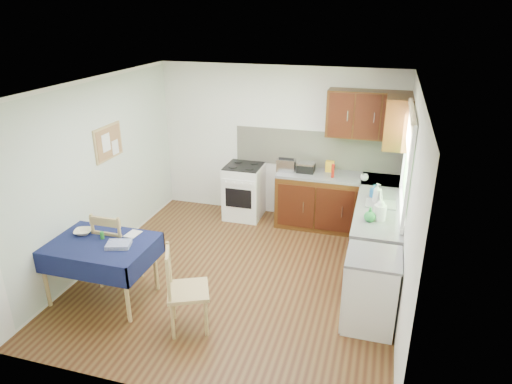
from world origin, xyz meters
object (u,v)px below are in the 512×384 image
(chair_far, at_px, (115,246))
(sandwich_press, at_px, (306,167))
(dish_rack, at_px, (381,203))
(chair_near, at_px, (183,287))
(kettle, at_px, (380,211))
(dining_table, at_px, (99,250))
(toaster, at_px, (286,165))

(chair_far, relative_size, sandwich_press, 3.86)
(chair_far, bearing_deg, dish_rack, -155.35)
(chair_far, relative_size, dish_rack, 2.64)
(chair_near, xyz_separation_m, dish_rack, (1.96, 1.97, 0.40))
(chair_near, distance_m, kettle, 2.52)
(dish_rack, xyz_separation_m, kettle, (-0.00, -0.46, 0.09))
(kettle, bearing_deg, dining_table, -158.09)
(toaster, relative_size, dish_rack, 0.74)
(dining_table, relative_size, kettle, 5.03)
(chair_near, bearing_deg, chair_far, 39.78)
(toaster, distance_m, dish_rack, 1.78)
(chair_far, height_order, dish_rack, dish_rack)
(sandwich_press, relative_size, kettle, 1.05)
(chair_far, xyz_separation_m, kettle, (3.14, 0.95, 0.47))
(chair_far, bearing_deg, toaster, -124.33)
(chair_near, relative_size, toaster, 3.44)
(chair_near, bearing_deg, dish_rack, -69.62)
(toaster, bearing_deg, sandwich_press, 0.99)
(dining_table, xyz_separation_m, chair_near, (1.19, -0.24, -0.14))
(dining_table, relative_size, dish_rack, 3.28)
(chair_far, height_order, sandwich_press, sandwich_press)
(chair_near, bearing_deg, sandwich_press, -39.34)
(dish_rack, relative_size, kettle, 1.53)
(chair_far, relative_size, kettle, 4.04)
(chair_far, distance_m, toaster, 2.93)
(chair_near, height_order, dish_rack, dish_rack)
(kettle, bearing_deg, toaster, 136.37)
(sandwich_press, bearing_deg, chair_far, -136.88)
(chair_far, height_order, chair_near, chair_far)
(kettle, bearing_deg, chair_near, -142.39)
(chair_near, height_order, sandwich_press, sandwich_press)
(toaster, bearing_deg, dish_rack, -41.80)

